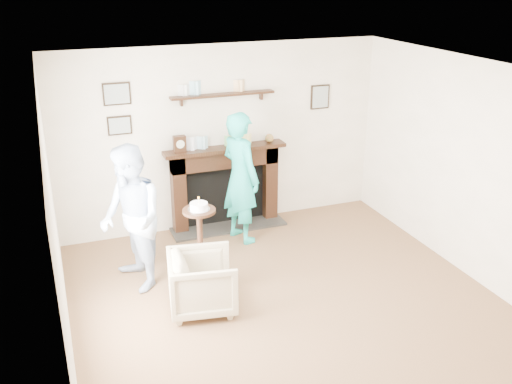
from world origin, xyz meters
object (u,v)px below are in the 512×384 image
at_px(man, 137,285).
at_px(armchair, 203,308).
at_px(woman, 241,238).
at_px(pedestal_table, 200,234).

bearing_deg(man, armchair, 26.47).
xyz_separation_m(woman, pedestal_table, (-0.85, -1.10, 0.70)).
distance_m(man, woman, 1.68).
relative_size(armchair, woman, 0.40).
bearing_deg(pedestal_table, armchair, -103.67).
bearing_deg(armchair, man, 48.26).
bearing_deg(man, woman, 103.34).
bearing_deg(woman, armchair, 128.43).
bearing_deg(woman, pedestal_table, 123.57).
bearing_deg(pedestal_table, man, 150.36).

